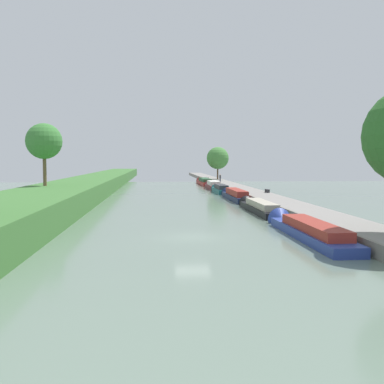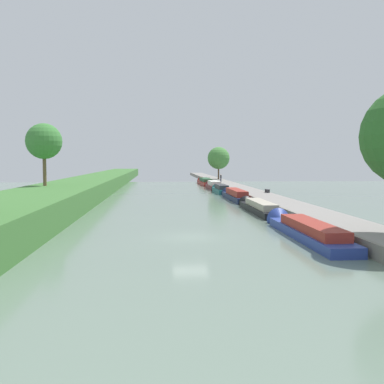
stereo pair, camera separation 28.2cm
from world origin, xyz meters
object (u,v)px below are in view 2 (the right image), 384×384
(narrowboat_blue, at_px, (304,229))
(narrowboat_red, at_px, (205,182))
(narrowboat_navy, at_px, (235,195))
(narrowboat_maroon, at_px, (213,186))
(narrowboat_black, at_px, (258,207))
(mooring_bollard_far, at_px, (209,178))
(park_bench, at_px, (267,190))
(person_walking, at_px, (221,178))
(narrowboat_teal, at_px, (220,189))

(narrowboat_blue, xyz_separation_m, narrowboat_red, (0.07, 67.39, 0.09))
(narrowboat_navy, xyz_separation_m, narrowboat_maroon, (-0.11, 23.08, 0.01))
(narrowboat_black, xyz_separation_m, narrowboat_red, (-0.04, 52.44, 0.09))
(narrowboat_black, xyz_separation_m, mooring_bollard_far, (1.78, 59.90, 0.58))
(mooring_bollard_far, bearing_deg, park_bench, -85.85)
(mooring_bollard_far, distance_m, park_bench, 44.30)
(narrowboat_black, bearing_deg, park_bench, 72.40)
(narrowboat_blue, relative_size, narrowboat_maroon, 1.33)
(narrowboat_blue, height_order, person_walking, person_walking)
(narrowboat_navy, height_order, person_walking, person_walking)
(narrowboat_teal, xyz_separation_m, mooring_bollard_far, (1.90, 32.90, 0.50))
(mooring_bollard_far, bearing_deg, narrowboat_blue, -91.45)
(narrowboat_maroon, xyz_separation_m, mooring_bollard_far, (1.79, 22.37, 0.47))
(park_bench, bearing_deg, narrowboat_maroon, 102.90)
(narrowboat_red, xyz_separation_m, person_walking, (2.71, -6.48, 1.13))
(narrowboat_teal, bearing_deg, person_walking, 81.63)
(narrowboat_navy, bearing_deg, narrowboat_maroon, 90.27)
(narrowboat_black, relative_size, person_walking, 7.88)
(narrowboat_red, bearing_deg, mooring_bollard_far, 76.28)
(mooring_bollard_far, relative_size, park_bench, 0.30)
(narrowboat_teal, height_order, mooring_bollard_far, narrowboat_teal)
(narrowboat_teal, distance_m, park_bench, 12.40)
(narrowboat_blue, relative_size, narrowboat_navy, 1.02)
(narrowboat_teal, bearing_deg, narrowboat_red, 89.82)
(narrowboat_navy, xyz_separation_m, narrowboat_red, (-0.14, 37.99, -0.01))
(narrowboat_navy, bearing_deg, narrowboat_black, -90.41)
(narrowboat_black, relative_size, narrowboat_teal, 1.29)
(narrowboat_maroon, distance_m, park_bench, 22.38)
(narrowboat_navy, height_order, narrowboat_maroon, narrowboat_maroon)
(narrowboat_black, height_order, narrowboat_teal, narrowboat_teal)
(narrowboat_navy, relative_size, park_bench, 9.31)
(narrowboat_navy, relative_size, person_walking, 8.42)
(narrowboat_maroon, height_order, mooring_bollard_far, narrowboat_maroon)
(narrowboat_teal, distance_m, mooring_bollard_far, 32.96)
(park_bench, bearing_deg, narrowboat_red, 97.79)
(narrowboat_maroon, distance_m, mooring_bollard_far, 22.45)
(person_walking, relative_size, park_bench, 1.11)
(park_bench, bearing_deg, narrowboat_navy, -165.36)
(narrowboat_red, height_order, mooring_bollard_far, narrowboat_red)
(narrowboat_black, relative_size, narrowboat_red, 0.79)
(narrowboat_navy, height_order, mooring_bollard_far, narrowboat_navy)
(narrowboat_blue, distance_m, narrowboat_red, 67.39)
(narrowboat_black, xyz_separation_m, narrowboat_navy, (0.10, 14.44, 0.10))
(narrowboat_teal, distance_m, person_walking, 19.19)
(narrowboat_red, height_order, park_bench, narrowboat_red)
(narrowboat_red, bearing_deg, narrowboat_teal, -90.18)
(person_walking, bearing_deg, narrowboat_maroon, -107.63)
(person_walking, height_order, mooring_bollard_far, person_walking)
(narrowboat_black, bearing_deg, person_walking, 86.68)
(narrowboat_red, bearing_deg, narrowboat_maroon, -89.88)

